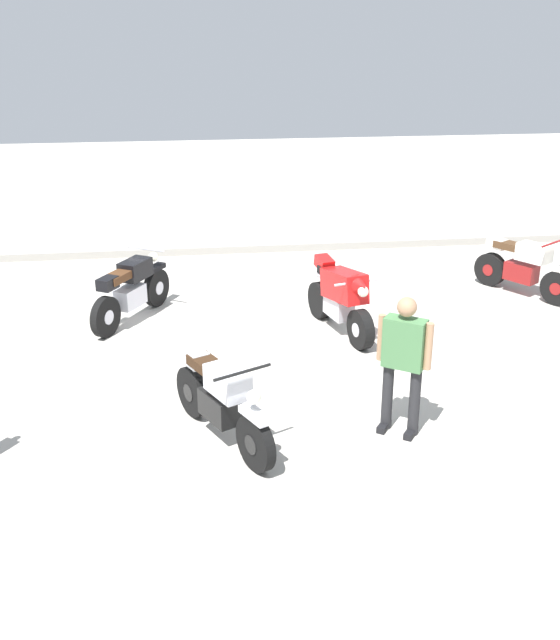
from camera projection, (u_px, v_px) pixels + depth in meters
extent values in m
plane|color=#B7B2A8|center=(305.00, 336.00, 11.65)|extent=(40.00, 40.00, 0.00)
cube|color=#9C978F|center=(271.00, 247.00, 15.85)|extent=(14.00, 0.30, 0.15)
cylinder|color=black|center=(156.00, 288.00, 12.76)|extent=(0.43, 0.61, 0.64)
cylinder|color=black|center=(106.00, 317.00, 11.52)|extent=(0.43, 0.61, 0.64)
cylinder|color=silver|center=(156.00, 288.00, 12.76)|extent=(0.23, 0.26, 0.22)
cylinder|color=silver|center=(106.00, 317.00, 11.52)|extent=(0.23, 0.26, 0.22)
cube|color=silver|center=(130.00, 297.00, 12.06)|extent=(0.53, 0.62, 0.32)
cube|color=black|center=(135.00, 269.00, 12.08)|extent=(0.56, 0.64, 0.30)
cube|color=black|center=(155.00, 268.00, 12.63)|extent=(0.36, 0.46, 0.08)
cube|color=#4C2D19|center=(119.00, 276.00, 11.69)|extent=(0.53, 0.65, 0.12)
cube|color=black|center=(108.00, 283.00, 11.44)|extent=(0.35, 0.39, 0.18)
cylinder|color=silver|center=(107.00, 306.00, 11.80)|extent=(0.38, 0.53, 0.16)
cylinder|color=silver|center=(145.00, 249.00, 12.27)|extent=(0.62, 0.39, 0.04)
sphere|color=silver|center=(154.00, 257.00, 12.53)|extent=(0.16, 0.16, 0.16)
cylinder|color=black|center=(361.00, 329.00, 11.11)|extent=(0.31, 0.62, 0.60)
cylinder|color=black|center=(322.00, 300.00, 12.27)|extent=(0.37, 0.64, 0.60)
cylinder|color=silver|center=(361.00, 329.00, 11.11)|extent=(0.23, 0.25, 0.21)
cylinder|color=silver|center=(322.00, 300.00, 12.27)|extent=(0.23, 0.25, 0.21)
cube|color=silver|center=(339.00, 307.00, 11.70)|extent=(0.42, 0.61, 0.32)
cube|color=red|center=(344.00, 285.00, 11.42)|extent=(0.60, 1.05, 0.57)
cone|color=red|center=(361.00, 287.00, 10.92)|extent=(0.42, 0.43, 0.39)
cube|color=black|center=(333.00, 273.00, 11.74)|extent=(0.41, 0.65, 0.12)
cube|color=red|center=(324.00, 263.00, 11.96)|extent=(0.30, 0.39, 0.23)
cylinder|color=silver|center=(321.00, 275.00, 11.96)|extent=(0.19, 0.41, 0.17)
cylinder|color=silver|center=(330.00, 274.00, 12.02)|extent=(0.19, 0.41, 0.17)
cylinder|color=silver|center=(356.00, 282.00, 11.03)|extent=(0.69, 0.22, 0.04)
sphere|color=silver|center=(363.00, 292.00, 10.87)|extent=(0.16, 0.16, 0.16)
cylinder|color=black|center=(256.00, 443.00, 8.12)|extent=(0.39, 0.63, 0.64)
cylinder|color=black|center=(193.00, 392.00, 9.23)|extent=(0.39, 0.63, 0.64)
cylinder|color=black|center=(256.00, 443.00, 8.12)|extent=(0.23, 0.26, 0.22)
cylinder|color=black|center=(193.00, 392.00, 9.23)|extent=(0.23, 0.26, 0.22)
cube|color=black|center=(220.00, 406.00, 8.68)|extent=(0.50, 0.63, 0.32)
cube|color=silver|center=(228.00, 382.00, 8.37)|extent=(0.54, 0.64, 0.30)
cube|color=silver|center=(255.00, 415.00, 7.98)|extent=(0.34, 0.47, 0.08)
cube|color=#382314|center=(208.00, 366.00, 8.71)|extent=(0.50, 0.65, 0.12)
cube|color=silver|center=(196.00, 358.00, 8.95)|extent=(0.34, 0.38, 0.18)
cylinder|color=black|center=(216.00, 393.00, 9.09)|extent=(0.35, 0.55, 0.16)
cylinder|color=black|center=(243.00, 372.00, 8.02)|extent=(0.64, 0.35, 0.04)
sphere|color=silver|center=(254.00, 397.00, 7.93)|extent=(0.16, 0.16, 0.16)
cylinder|color=black|center=(558.00, 288.00, 12.80)|extent=(0.47, 0.59, 0.60)
cylinder|color=black|center=(490.00, 269.00, 13.75)|extent=(0.47, 0.59, 0.60)
cylinder|color=maroon|center=(558.00, 288.00, 12.80)|extent=(0.27, 0.27, 0.21)
cylinder|color=maroon|center=(490.00, 269.00, 13.75)|extent=(0.27, 0.27, 0.21)
cube|color=maroon|center=(521.00, 272.00, 13.27)|extent=(0.54, 0.62, 0.32)
cube|color=white|center=(534.00, 253.00, 12.98)|extent=(0.58, 0.64, 0.30)
cube|color=#4C331E|center=(512.00, 246.00, 13.29)|extent=(0.55, 0.64, 0.12)
cube|color=white|center=(497.00, 244.00, 13.51)|extent=(0.36, 0.39, 0.18)
cylinder|color=maroon|center=(507.00, 268.00, 13.68)|extent=(0.40, 0.52, 0.16)
cylinder|color=maroon|center=(554.00, 243.00, 12.66)|extent=(0.60, 0.42, 0.04)
cylinder|color=#262628|center=(387.00, 396.00, 8.91)|extent=(0.18, 0.18, 0.84)
cube|color=black|center=(384.00, 426.00, 9.00)|extent=(0.23, 0.27, 0.08)
cylinder|color=#262628|center=(414.00, 402.00, 8.77)|extent=(0.18, 0.18, 0.84)
cube|color=black|center=(411.00, 433.00, 8.86)|extent=(0.23, 0.27, 0.08)
cube|color=#4C7F4C|center=(405.00, 343.00, 8.57)|extent=(0.51, 0.45, 0.59)
cylinder|color=tan|center=(381.00, 337.00, 8.68)|extent=(0.13, 0.13, 0.56)
cylinder|color=tan|center=(429.00, 346.00, 8.44)|extent=(0.13, 0.13, 0.56)
sphere|color=tan|center=(407.00, 307.00, 8.40)|extent=(0.23, 0.23, 0.23)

